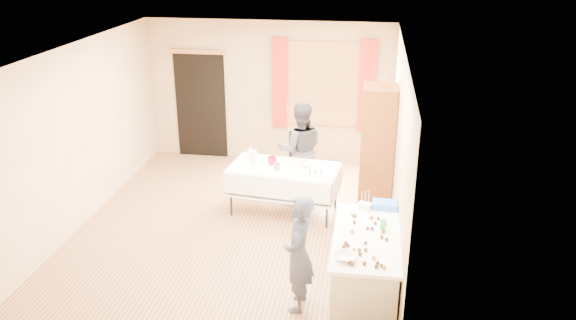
% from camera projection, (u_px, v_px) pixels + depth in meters
% --- Properties ---
extents(floor, '(4.50, 5.50, 0.02)m').
position_uv_depth(floor, '(236.00, 227.00, 8.23)').
color(floor, '#9E7047').
rests_on(floor, ground).
extents(ceiling, '(4.50, 5.50, 0.02)m').
position_uv_depth(ceiling, '(229.00, 48.00, 7.26)').
color(ceiling, white).
rests_on(ceiling, floor).
extents(wall_back, '(4.50, 0.02, 2.60)m').
position_uv_depth(wall_back, '(269.00, 92.00, 10.28)').
color(wall_back, tan).
rests_on(wall_back, floor).
extents(wall_front, '(4.50, 0.02, 2.60)m').
position_uv_depth(wall_front, '(162.00, 244.00, 5.21)').
color(wall_front, tan).
rests_on(wall_front, floor).
extents(wall_left, '(0.02, 5.50, 2.60)m').
position_uv_depth(wall_left, '(80.00, 135.00, 8.06)').
color(wall_left, tan).
rests_on(wall_left, floor).
extents(wall_right, '(0.02, 5.50, 2.60)m').
position_uv_depth(wall_right, '(399.00, 152.00, 7.43)').
color(wall_right, tan).
rests_on(wall_right, floor).
extents(window_frame, '(1.32, 0.06, 1.52)m').
position_uv_depth(window_frame, '(323.00, 84.00, 10.03)').
color(window_frame, olive).
rests_on(window_frame, wall_back).
extents(window_pane, '(1.20, 0.02, 1.40)m').
position_uv_depth(window_pane, '(323.00, 84.00, 10.01)').
color(window_pane, white).
rests_on(window_pane, wall_back).
extents(curtain_left, '(0.28, 0.06, 1.65)m').
position_uv_depth(curtain_left, '(280.00, 83.00, 10.09)').
color(curtain_left, '#A9251B').
rests_on(curtain_left, wall_back).
extents(curtain_right, '(0.28, 0.06, 1.65)m').
position_uv_depth(curtain_right, '(367.00, 86.00, 9.87)').
color(curtain_right, '#A9251B').
rests_on(curtain_right, wall_back).
extents(doorway, '(0.95, 0.04, 2.00)m').
position_uv_depth(doorway, '(201.00, 105.00, 10.54)').
color(doorway, black).
rests_on(doorway, floor).
extents(door_lintel, '(1.05, 0.06, 0.08)m').
position_uv_depth(door_lintel, '(197.00, 52.00, 10.13)').
color(door_lintel, olive).
rests_on(door_lintel, wall_back).
extents(cabinet, '(0.50, 0.60, 1.94)m').
position_uv_depth(cabinet, '(377.00, 149.00, 8.48)').
color(cabinet, brown).
rests_on(cabinet, floor).
extents(counter, '(0.73, 1.54, 0.91)m').
position_uv_depth(counter, '(365.00, 271.00, 6.31)').
color(counter, '#C0B79F').
rests_on(counter, floor).
extents(party_table, '(1.72, 1.02, 0.75)m').
position_uv_depth(party_table, '(284.00, 185.00, 8.52)').
color(party_table, black).
rests_on(party_table, floor).
extents(chair, '(0.45, 0.45, 0.93)m').
position_uv_depth(chair, '(301.00, 170.00, 9.50)').
color(chair, black).
rests_on(chair, floor).
extents(girl, '(0.52, 0.36, 1.38)m').
position_uv_depth(girl, '(299.00, 254.00, 6.20)').
color(girl, '#2A3149').
rests_on(girl, floor).
extents(woman, '(0.99, 0.88, 1.56)m').
position_uv_depth(woman, '(300.00, 150.00, 8.98)').
color(woman, black).
rests_on(woman, floor).
extents(soda_can, '(0.07, 0.07, 0.12)m').
position_uv_depth(soda_can, '(383.00, 225.00, 6.24)').
color(soda_can, green).
rests_on(soda_can, counter).
extents(mixing_bowl, '(0.25, 0.25, 0.06)m').
position_uv_depth(mixing_bowl, '(345.00, 257.00, 5.69)').
color(mixing_bowl, white).
rests_on(mixing_bowl, counter).
extents(foam_block, '(0.17, 0.14, 0.08)m').
position_uv_depth(foam_block, '(365.00, 206.00, 6.72)').
color(foam_block, white).
rests_on(foam_block, counter).
extents(blue_basket, '(0.31, 0.21, 0.08)m').
position_uv_depth(blue_basket, '(385.00, 205.00, 6.75)').
color(blue_basket, '#2A70F7').
rests_on(blue_basket, counter).
extents(pitcher, '(0.14, 0.14, 0.22)m').
position_uv_depth(pitcher, '(254.00, 159.00, 8.40)').
color(pitcher, silver).
rests_on(pitcher, party_table).
extents(cup_red, '(0.17, 0.17, 0.11)m').
position_uv_depth(cup_red, '(272.00, 160.00, 8.48)').
color(cup_red, red).
rests_on(cup_red, party_table).
extents(cup_rainbow, '(0.16, 0.16, 0.10)m').
position_uv_depth(cup_rainbow, '(277.00, 167.00, 8.26)').
color(cup_rainbow, red).
rests_on(cup_rainbow, party_table).
extents(small_bowl, '(0.28, 0.28, 0.05)m').
position_uv_depth(small_bowl, '(305.00, 165.00, 8.40)').
color(small_bowl, white).
rests_on(small_bowl, party_table).
extents(pastry_tray, '(0.28, 0.20, 0.02)m').
position_uv_depth(pastry_tray, '(315.00, 173.00, 8.14)').
color(pastry_tray, white).
rests_on(pastry_tray, party_table).
extents(bottle, '(0.09, 0.09, 0.18)m').
position_uv_depth(bottle, '(251.00, 153.00, 8.69)').
color(bottle, white).
rests_on(bottle, party_table).
extents(cake_balls, '(0.49, 1.12, 0.04)m').
position_uv_depth(cake_balls, '(366.00, 241.00, 6.00)').
color(cake_balls, '#3F2314').
rests_on(cake_balls, counter).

